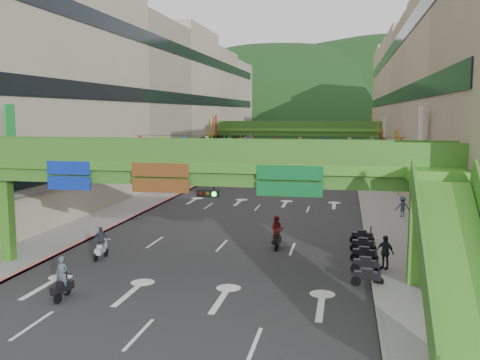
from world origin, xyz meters
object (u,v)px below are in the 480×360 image
at_px(scooter_rider_mid, 277,232).
at_px(car_silver, 262,178).
at_px(pedestrian_red, 433,261).
at_px(overpass_near, 210,178).
at_px(car_yellow, 318,177).
at_px(scooter_rider_near, 62,280).

distance_m(scooter_rider_mid, car_silver, 30.63).
bearing_deg(scooter_rider_mid, pedestrian_red, -24.54).
xyz_separation_m(overpass_near, car_yellow, (3.56, 38.65, -4.44)).
distance_m(scooter_rider_mid, pedestrian_red, 9.51).
height_order(overpass_near, scooter_rider_near, overpass_near).
height_order(overpass_near, scooter_rider_mid, overpass_near).
bearing_deg(scooter_rider_near, pedestrian_red, 22.29).
xyz_separation_m(car_silver, car_yellow, (6.54, 1.97, 0.01)).
xyz_separation_m(car_silver, pedestrian_red, (14.24, -34.07, 0.02)).
xyz_separation_m(scooter_rider_mid, car_silver, (-5.59, 30.12, -0.33)).
bearing_deg(car_yellow, car_silver, -159.40).
distance_m(car_silver, pedestrian_red, 36.92).
height_order(scooter_rider_mid, pedestrian_red, scooter_rider_mid).
distance_m(overpass_near, car_silver, 37.07).
bearing_deg(scooter_rider_mid, scooter_rider_near, -127.56).
relative_size(overpass_near, pedestrian_red, 17.96).
bearing_deg(car_silver, scooter_rider_near, -91.17).
bearing_deg(car_yellow, scooter_rider_mid, -87.84).
xyz_separation_m(overpass_near, car_silver, (-2.97, 36.68, -4.44)).
bearing_deg(pedestrian_red, overpass_near, -160.85).
distance_m(overpass_near, car_yellow, 39.07).
bearing_deg(overpass_near, scooter_rider_near, -142.95).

